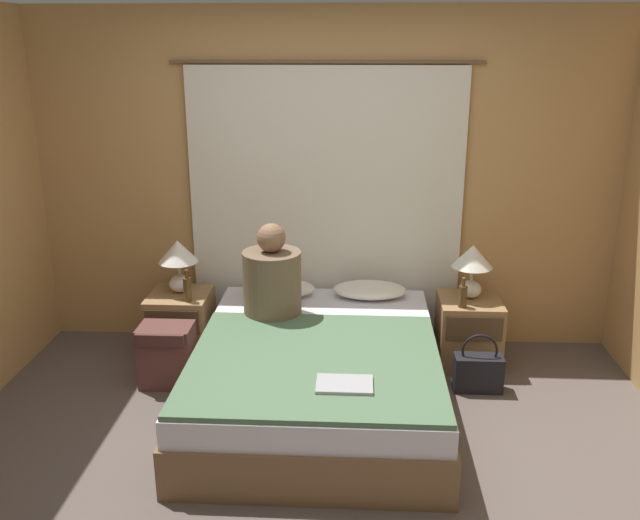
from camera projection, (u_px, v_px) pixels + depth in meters
ground_plane at (311, 466)px, 3.76m from camera, size 16.00×16.00×0.00m
wall_back at (326, 182)px, 5.04m from camera, size 4.44×0.06×2.50m
curtain_panel at (326, 209)px, 5.04m from camera, size 2.22×0.02×2.12m
bed at (317, 376)px, 4.30m from camera, size 1.53×1.99×0.45m
nightstand_left at (181, 325)px, 5.02m from camera, size 0.44×0.46×0.49m
nightstand_right at (468, 331)px, 4.91m from camera, size 0.44×0.46×0.49m
lamp_left at (178, 257)px, 4.91m from camera, size 0.29×0.29×0.39m
lamp_right at (472, 262)px, 4.79m from camera, size 0.29×0.29×0.39m
pillow_left at (278, 288)px, 5.00m from camera, size 0.54×0.29×0.12m
pillow_right at (370, 290)px, 4.96m from camera, size 0.54×0.29×0.12m
blanket_on_bed at (314, 361)px, 3.96m from camera, size 1.47×1.36×0.03m
person_left_in_bed at (272, 280)px, 4.58m from camera, size 0.40×0.40×0.65m
beer_bottle_on_left_stand at (187, 289)px, 4.78m from camera, size 0.06×0.06×0.23m
beer_bottle_on_right_stand at (463, 296)px, 4.68m from camera, size 0.06×0.06×0.21m
laptop_on_bed at (345, 384)px, 3.64m from camera, size 0.31×0.21×0.02m
backpack_on_floor at (167, 352)px, 4.59m from camera, size 0.36×0.28×0.43m
handbag_on_floor at (478, 372)px, 4.54m from camera, size 0.32×0.15×0.41m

